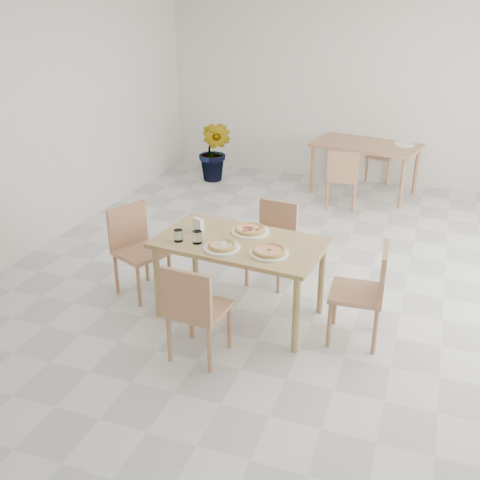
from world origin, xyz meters
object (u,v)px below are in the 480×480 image
(plate_margherita, at_px, (269,253))
(plate_pepperoni, at_px, (250,231))
(tumbler_a, at_px, (197,237))
(tumbler_b, at_px, (178,236))
(pizza_pepperoni, at_px, (250,229))
(plate_empty, at_px, (404,145))
(pizza_margherita, at_px, (269,251))
(chair_east, at_px, (367,287))
(pizza_mushroom, at_px, (222,245))
(chair_back_s, at_px, (342,175))
(plate_mushroom, at_px, (222,248))
(chair_west, at_px, (136,244))
(main_table, at_px, (240,250))
(chair_south, at_px, (194,307))
(chair_north, at_px, (274,237))
(napkin_holder, at_px, (198,226))
(potted_plant, at_px, (215,151))
(chair_back_n, at_px, (384,151))
(second_table, at_px, (366,149))

(plate_margherita, distance_m, plate_pepperoni, 0.49)
(tumbler_a, xyz_separation_m, tumbler_b, (-0.17, -0.02, -0.00))
(pizza_pepperoni, bearing_deg, tumbler_b, -143.02)
(tumbler_b, xyz_separation_m, plate_empty, (1.58, 4.14, -0.04))
(pizza_margherita, height_order, plate_empty, pizza_margherita)
(chair_east, distance_m, pizza_mushroom, 1.27)
(pizza_margherita, xyz_separation_m, chair_back_s, (0.05, 3.25, -0.29))
(tumbler_b, bearing_deg, plate_mushroom, -3.14)
(tumbler_a, bearing_deg, plate_pepperoni, 46.91)
(chair_west, bearing_deg, tumbler_a, -83.97)
(chair_back_s, relative_size, plate_empty, 2.95)
(chair_west, distance_m, chair_back_s, 3.34)
(chair_east, relative_size, plate_mushroom, 2.76)
(main_table, distance_m, tumbler_a, 0.40)
(chair_south, xyz_separation_m, chair_north, (0.19, 1.57, -0.02))
(pizza_mushroom, bearing_deg, chair_back_s, 82.14)
(napkin_holder, distance_m, potted_plant, 3.85)
(chair_north, bearing_deg, tumbler_a, -106.38)
(chair_back_n, bearing_deg, pizza_mushroom, -85.10)
(tumbler_a, relative_size, plate_empty, 0.39)
(chair_east, bearing_deg, plate_mushroom, -85.63)
(plate_margherita, height_order, plate_pepperoni, same)
(chair_back_s, distance_m, chair_back_n, 1.61)
(plate_margherita, height_order, plate_empty, same)
(chair_south, height_order, pizza_mushroom, chair_south)
(tumbler_a, height_order, chair_back_n, tumbler_a)
(plate_pepperoni, distance_m, second_table, 3.68)
(tumbler_b, bearing_deg, chair_north, 58.50)
(napkin_holder, bearing_deg, chair_east, 22.93)
(chair_back_s, bearing_deg, chair_west, 56.55)
(plate_empty, bearing_deg, tumbler_b, -110.89)
(pizza_mushroom, distance_m, pizza_pepperoni, 0.44)
(pizza_pepperoni, xyz_separation_m, chair_back_s, (0.35, 2.87, -0.29))
(chair_back_n, xyz_separation_m, plate_empty, (0.32, -0.69, 0.30))
(chair_east, distance_m, plate_pepperoni, 1.17)
(main_table, bearing_deg, plate_mushroom, -107.28)
(pizza_margherita, distance_m, pizza_pepperoni, 0.49)
(chair_south, distance_m, pizza_mushroom, 0.64)
(plate_pepperoni, bearing_deg, potted_plant, 116.95)
(plate_mushroom, distance_m, pizza_mushroom, 0.02)
(pizza_margherita, bearing_deg, tumbler_a, 179.69)
(plate_margherita, bearing_deg, pizza_margherita, 0.00)
(pizza_pepperoni, bearing_deg, chair_north, 83.80)
(chair_back_n, height_order, potted_plant, potted_plant)
(napkin_holder, bearing_deg, potted_plant, 136.17)
(second_table, bearing_deg, plate_mushroom, -87.44)
(pizza_mushroom, xyz_separation_m, plate_empty, (1.16, 4.17, -0.02))
(chair_back_n, bearing_deg, main_table, -84.48)
(chair_back_s, distance_m, plate_empty, 1.16)
(plate_pepperoni, bearing_deg, pizza_pepperoni, 0.00)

